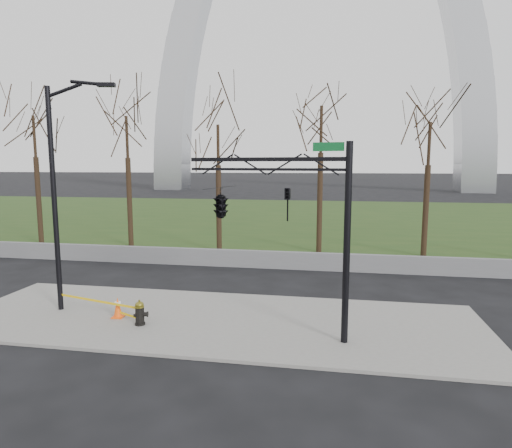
% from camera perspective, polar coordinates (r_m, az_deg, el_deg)
% --- Properties ---
extents(ground, '(500.00, 500.00, 0.00)m').
position_cam_1_polar(ground, '(15.43, -5.39, -12.54)').
color(ground, black).
rests_on(ground, ground).
extents(sidewalk, '(18.00, 6.00, 0.10)m').
position_cam_1_polar(sidewalk, '(15.41, -5.40, -12.36)').
color(sidewalk, slate).
rests_on(sidewalk, ground).
extents(grass_strip, '(120.00, 40.00, 0.06)m').
position_cam_1_polar(grass_strip, '(44.42, 4.96, 0.92)').
color(grass_strip, '#223D16').
rests_on(grass_strip, ground).
extents(guardrail, '(60.00, 0.30, 0.90)m').
position_cam_1_polar(guardrail, '(22.81, -0.03, -4.60)').
color(guardrail, '#59595B').
rests_on(guardrail, ground).
extents(gateway_arch, '(66.00, 6.00, 65.00)m').
position_cam_1_polar(gateway_arch, '(93.06, 7.98, 24.73)').
color(gateway_arch, '#B0B2B7').
rests_on(gateway_arch, ground).
extents(tree_row, '(46.18, 4.00, 9.55)m').
position_cam_1_polar(tree_row, '(26.21, 1.71, 6.56)').
color(tree_row, black).
rests_on(tree_row, ground).
extents(fire_hydrant, '(0.53, 0.34, 0.84)m').
position_cam_1_polar(fire_hydrant, '(15.16, -14.87, -11.19)').
color(fire_hydrant, black).
rests_on(fire_hydrant, sidewalk).
extents(traffic_cone, '(0.39, 0.39, 0.72)m').
position_cam_1_polar(traffic_cone, '(16.06, -17.57, -10.32)').
color(traffic_cone, '#FF540D').
rests_on(traffic_cone, sidewalk).
extents(street_light, '(2.36, 0.69, 8.21)m').
position_cam_1_polar(street_light, '(16.90, -24.21, 4.89)').
color(street_light, black).
rests_on(street_light, ground).
extents(traffic_signal_mast, '(5.03, 2.54, 6.00)m').
position_cam_1_polar(traffic_signal_mast, '(13.62, -1.70, 2.72)').
color(traffic_signal_mast, black).
rests_on(traffic_signal_mast, ground).
extents(caution_tape, '(3.53, 0.96, 0.43)m').
position_cam_1_polar(caution_tape, '(16.14, -19.06, -9.88)').
color(caution_tape, yellow).
rests_on(caution_tape, ground).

